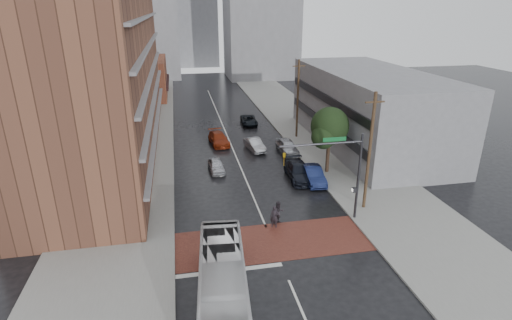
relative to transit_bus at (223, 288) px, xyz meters
name	(u,v)px	position (x,y,z in m)	size (l,w,h in m)	color
ground	(274,245)	(4.32, 5.79, -1.53)	(160.00, 160.00, 0.00)	black
crosswalk	(272,241)	(4.32, 6.29, -1.52)	(14.00, 5.00, 0.02)	brown
sidewalk_west	(137,144)	(-7.18, 30.79, -1.46)	(9.00, 90.00, 0.15)	gray
sidewalk_east	(313,133)	(15.82, 30.79, -1.46)	(9.00, 90.00, 0.15)	gray
apartment_block	(98,27)	(-9.68, 29.79, 12.47)	(10.00, 44.00, 28.00)	brown
storefront_west	(144,78)	(-7.68, 59.79, 1.97)	(8.00, 16.00, 7.00)	brown
building_east	(368,108)	(20.82, 25.79, 2.97)	(11.00, 26.00, 9.00)	gray
distant_tower_west	(137,6)	(-9.68, 83.79, 14.47)	(18.00, 16.00, 32.00)	gray
distant_tower_center	(195,22)	(4.32, 100.79, 10.47)	(12.00, 10.00, 24.00)	gray
street_tree	(330,129)	(12.84, 17.83, 3.20)	(4.20, 4.10, 6.90)	#332319
signal_mast	(342,166)	(10.17, 8.29, 3.20)	(6.50, 0.30, 7.20)	#2D2D33
utility_pole_near	(370,152)	(13.12, 9.79, 3.60)	(1.60, 0.26, 10.00)	#473321
utility_pole_far	(298,99)	(13.12, 29.79, 3.60)	(1.60, 0.26, 10.00)	#473321
transit_bus	(223,288)	(0.00, 0.00, 0.00)	(2.58, 11.02, 3.07)	#BABABC
pedestrian_a	(274,217)	(4.95, 8.29, -0.64)	(0.66, 0.43, 1.80)	black
pedestrian_b	(279,213)	(5.42, 8.79, -0.59)	(0.92, 0.72, 1.89)	#272127
car_travel_a	(216,166)	(1.68, 20.35, -0.89)	(1.52, 3.78, 1.29)	#B4B5BC
car_travel_b	(255,145)	(6.82, 25.97, -0.83)	(1.48, 4.26, 1.40)	#B0B2B8
car_travel_c	(219,139)	(2.87, 29.00, -0.81)	(2.03, 5.00, 1.45)	maroon
suv_travel	(249,120)	(8.11, 37.03, -0.89)	(2.15, 4.65, 1.29)	black
car_parked_near	(313,175)	(10.62, 15.79, -0.75)	(1.65, 4.74, 1.56)	#151F4A
car_parked_mid	(299,171)	(9.52, 16.85, -0.75)	(2.20, 5.42, 1.57)	black
car_parked_far	(287,147)	(10.36, 24.27, -0.73)	(1.89, 4.71, 1.60)	#A2A5AA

